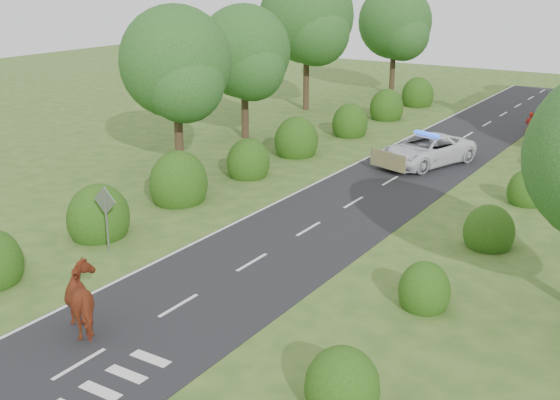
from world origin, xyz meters
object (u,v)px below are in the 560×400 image
Objects in this scene: road_sign at (106,210)px; police_van at (426,150)px; pedestrian_red at (530,127)px; cow at (87,304)px; pedestrian_purple at (535,135)px.

road_sign reaches higher than police_van.
pedestrian_red is at bearing 88.03° from police_van.
road_sign is at bearing 60.54° from pedestrian_red.
cow is 29.80m from pedestrian_purple.
pedestrian_red is 1.15× the size of pedestrian_purple.
road_sign reaches higher than pedestrian_red.
police_van is at bearing -159.31° from cow.
pedestrian_red reaches higher than police_van.
pedestrian_red is (8.64, 26.34, -0.75)m from road_sign.
cow is 31.21m from pedestrian_red.
cow is 0.36× the size of police_van.
road_sign is 5.94m from cow.
pedestrian_red is at bearing 71.83° from road_sign.
pedestrian_red reaches higher than pedestrian_purple.
pedestrian_red is at bearing -164.33° from cow.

